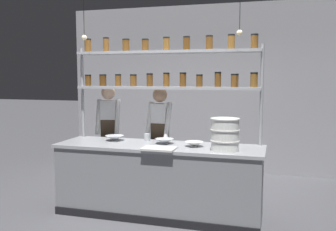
% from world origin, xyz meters
% --- Properties ---
extents(ground_plane, '(40.00, 40.00, 0.00)m').
position_xyz_m(ground_plane, '(0.00, 0.00, 0.00)').
color(ground_plane, '#4C4C51').
extents(back_wall, '(5.07, 0.12, 3.12)m').
position_xyz_m(back_wall, '(0.00, 2.51, 1.56)').
color(back_wall, '#939399').
rests_on(back_wall, ground_plane).
extents(prep_counter, '(2.67, 0.76, 0.92)m').
position_xyz_m(prep_counter, '(0.00, -0.00, 0.46)').
color(prep_counter, gray).
rests_on(prep_counter, ground_plane).
extents(spice_shelf_unit, '(2.56, 0.28, 2.34)m').
position_xyz_m(spice_shelf_unit, '(0.01, 0.33, 1.84)').
color(spice_shelf_unit, '#999BA0').
rests_on(spice_shelf_unit, ground_plane).
extents(chef_left, '(0.41, 0.34, 1.66)m').
position_xyz_m(chef_left, '(-1.02, 0.68, 0.95)').
color(chef_left, black).
rests_on(chef_left, ground_plane).
extents(chef_center, '(0.38, 0.30, 1.64)m').
position_xyz_m(chef_center, '(-0.17, 0.59, 0.94)').
color(chef_center, black).
rests_on(chef_center, ground_plane).
extents(container_stack, '(0.34, 0.34, 0.39)m').
position_xyz_m(container_stack, '(0.87, -0.16, 1.11)').
color(container_stack, white).
rests_on(container_stack, prep_counter).
extents(cutting_board, '(0.40, 0.26, 0.02)m').
position_xyz_m(cutting_board, '(0.10, -0.30, 0.93)').
color(cutting_board, silver).
rests_on(cutting_board, prep_counter).
extents(prep_bowl_near_left, '(0.24, 0.24, 0.07)m').
position_xyz_m(prep_bowl_near_left, '(0.05, 0.10, 0.95)').
color(prep_bowl_near_left, silver).
rests_on(prep_bowl_near_left, prep_counter).
extents(prep_bowl_center_front, '(0.23, 0.23, 0.06)m').
position_xyz_m(prep_bowl_center_front, '(0.46, 0.01, 0.95)').
color(prep_bowl_center_front, silver).
rests_on(prep_bowl_center_front, prep_counter).
extents(prep_bowl_center_back, '(0.25, 0.25, 0.07)m').
position_xyz_m(prep_bowl_center_back, '(-0.68, 0.14, 0.95)').
color(prep_bowl_center_back, silver).
rests_on(prep_bowl_center_back, prep_counter).
extents(serving_cup_front, '(0.08, 0.08, 0.09)m').
position_xyz_m(serving_cup_front, '(-0.25, 0.27, 0.97)').
color(serving_cup_front, '#B2B7BC').
rests_on(serving_cup_front, prep_counter).
extents(pendant_light_row, '(2.10, 0.07, 0.80)m').
position_xyz_m(pendant_light_row, '(-0.02, 0.00, 2.35)').
color(pendant_light_row, black).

